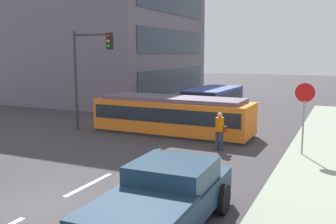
# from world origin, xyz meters

# --- Properties ---
(ground_plane) EXTENTS (120.00, 120.00, 0.00)m
(ground_plane) POSITION_xyz_m (0.00, 10.00, 0.00)
(ground_plane) COLOR #3A363A
(sidewalk_curb_right) EXTENTS (3.20, 36.00, 0.14)m
(sidewalk_curb_right) POSITION_xyz_m (6.80, 6.00, 0.07)
(sidewalk_curb_right) COLOR gray
(sidewalk_curb_right) RESTS_ON ground
(lane_stripe_1) EXTENTS (0.16, 2.40, 0.01)m
(lane_stripe_1) POSITION_xyz_m (0.00, 2.00, 0.01)
(lane_stripe_1) COLOR silver
(lane_stripe_1) RESTS_ON ground
(lane_stripe_2) EXTENTS (0.16, 2.40, 0.01)m
(lane_stripe_2) POSITION_xyz_m (0.00, 6.00, 0.01)
(lane_stripe_2) COLOR silver
(lane_stripe_2) RESTS_ON ground
(lane_stripe_3) EXTENTS (0.16, 2.40, 0.01)m
(lane_stripe_3) POSITION_xyz_m (0.00, 16.37, 0.01)
(lane_stripe_3) COLOR silver
(lane_stripe_3) RESTS_ON ground
(lane_stripe_4) EXTENTS (0.16, 2.40, 0.01)m
(lane_stripe_4) POSITION_xyz_m (0.00, 22.37, 0.01)
(lane_stripe_4) COLOR silver
(lane_stripe_4) RESTS_ON ground
(corner_building) EXTENTS (14.25, 14.98, 12.80)m
(corner_building) POSITION_xyz_m (-13.08, 22.13, 6.40)
(corner_building) COLOR slate
(corner_building) RESTS_ON ground
(streetcar_tram) EXTENTS (8.30, 2.65, 1.95)m
(streetcar_tram) POSITION_xyz_m (-0.81, 10.37, 1.00)
(streetcar_tram) COLOR orange
(streetcar_tram) RESTS_ON ground
(city_bus) EXTENTS (2.70, 5.65, 1.84)m
(city_bus) POSITION_xyz_m (-0.85, 17.13, 1.06)
(city_bus) COLOR #32478E
(city_bus) RESTS_ON ground
(pedestrian_crossing) EXTENTS (0.47, 0.36, 1.67)m
(pedestrian_crossing) POSITION_xyz_m (2.46, 8.02, 0.94)
(pedestrian_crossing) COLOR #233046
(pedestrian_crossing) RESTS_ON ground
(pickup_truck_parked) EXTENTS (2.37, 5.05, 1.55)m
(pickup_truck_parked) POSITION_xyz_m (3.56, 0.15, 0.80)
(pickup_truck_parked) COLOR #182E47
(pickup_truck_parked) RESTS_ON ground
(stop_sign) EXTENTS (0.76, 0.07, 2.88)m
(stop_sign) POSITION_xyz_m (5.84, 8.32, 2.19)
(stop_sign) COLOR gray
(stop_sign) RESTS_ON sidewalk_curb_right
(traffic_light_mast) EXTENTS (2.45, 0.33, 5.34)m
(traffic_light_mast) POSITION_xyz_m (-5.13, 9.13, 3.70)
(traffic_light_mast) COLOR #333333
(traffic_light_mast) RESTS_ON ground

